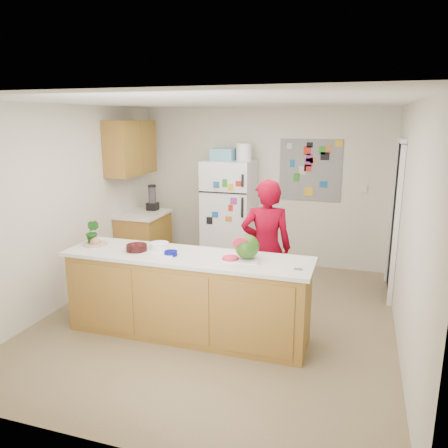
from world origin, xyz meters
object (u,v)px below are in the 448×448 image
(person, at_px, (266,248))
(cherry_bowl, at_px, (137,248))
(refrigerator, at_px, (229,214))
(watermelon, at_px, (247,247))

(person, height_order, cherry_bowl, person)
(person, distance_m, cherry_bowl, 1.52)
(refrigerator, relative_size, cherry_bowl, 7.56)
(watermelon, bearing_deg, refrigerator, 111.14)
(refrigerator, xyz_separation_m, person, (0.94, -1.58, -0.02))
(refrigerator, xyz_separation_m, watermelon, (0.90, -2.34, 0.21))
(person, xyz_separation_m, cherry_bowl, (-1.26, -0.83, 0.13))
(cherry_bowl, bearing_deg, refrigerator, 82.37)
(refrigerator, bearing_deg, watermelon, -68.86)
(person, bearing_deg, watermelon, 74.30)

